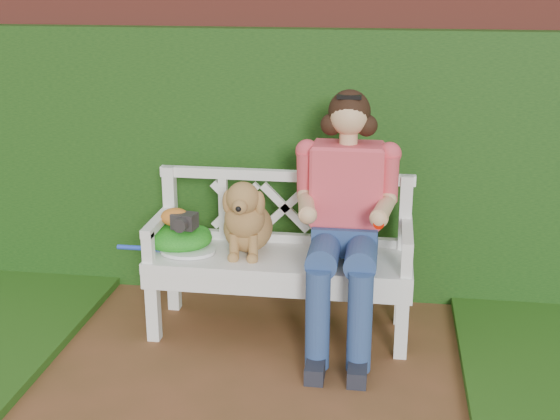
# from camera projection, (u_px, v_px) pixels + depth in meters

# --- Properties ---
(brick_wall) EXTENTS (10.00, 0.30, 2.20)m
(brick_wall) POSITION_uv_depth(u_px,v_px,m) (287.00, 120.00, 4.87)
(brick_wall) COLOR brown
(brick_wall) RESTS_ON ground
(ivy_hedge) EXTENTS (10.00, 0.18, 1.70)m
(ivy_hedge) POSITION_uv_depth(u_px,v_px,m) (282.00, 165.00, 4.74)
(ivy_hedge) COLOR #285416
(ivy_hedge) RESTS_ON ground
(garden_bench) EXTENTS (1.63, 0.75, 0.48)m
(garden_bench) POSITION_uv_depth(u_px,v_px,m) (280.00, 293.00, 4.35)
(garden_bench) COLOR white
(garden_bench) RESTS_ON ground
(seated_woman) EXTENTS (0.77, 0.92, 1.41)m
(seated_woman) POSITION_uv_depth(u_px,v_px,m) (346.00, 221.00, 4.13)
(seated_woman) COLOR red
(seated_woman) RESTS_ON ground
(dog) EXTENTS (0.44, 0.50, 0.46)m
(dog) POSITION_uv_depth(u_px,v_px,m) (247.00, 215.00, 4.24)
(dog) COLOR #9F5C23
(dog) RESTS_ON garden_bench
(tennis_racket) EXTENTS (0.63, 0.32, 0.03)m
(tennis_racket) POSITION_uv_depth(u_px,v_px,m) (183.00, 250.00, 4.30)
(tennis_racket) COLOR white
(tennis_racket) RESTS_ON garden_bench
(green_bag) EXTENTS (0.44, 0.35, 0.14)m
(green_bag) POSITION_uv_depth(u_px,v_px,m) (177.00, 237.00, 4.35)
(green_bag) COLOR #26722F
(green_bag) RESTS_ON garden_bench
(camera_item) EXTENTS (0.15, 0.12, 0.09)m
(camera_item) POSITION_uv_depth(u_px,v_px,m) (184.00, 221.00, 4.27)
(camera_item) COLOR #272424
(camera_item) RESTS_ON green_bag
(baseball_glove) EXTENTS (0.21, 0.18, 0.11)m
(baseball_glove) POSITION_uv_depth(u_px,v_px,m) (175.00, 217.00, 4.30)
(baseball_glove) COLOR #CB6D22
(baseball_glove) RESTS_ON green_bag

